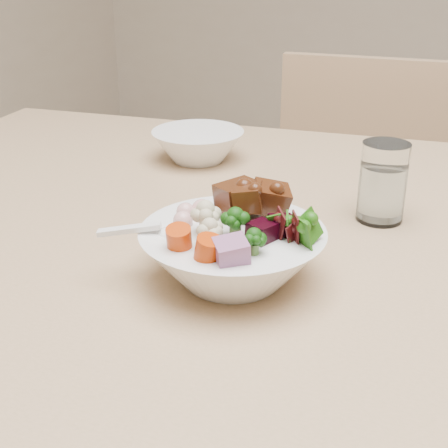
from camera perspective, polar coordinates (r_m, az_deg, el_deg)
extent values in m
cube|color=tan|center=(0.75, 19.77, -4.97)|extent=(1.85, 1.20, 0.04)
cylinder|color=tan|center=(1.49, -14.67, -7.02)|extent=(0.07, 0.07, 0.77)
cube|color=tan|center=(1.47, 10.90, -4.41)|extent=(0.45, 0.45, 0.04)
cube|color=tan|center=(1.55, 12.70, 6.29)|extent=(0.42, 0.07, 0.46)
cylinder|color=tan|center=(1.48, 2.07, -14.48)|extent=(0.03, 0.03, 0.43)
cylinder|color=tan|center=(1.44, 16.18, -16.84)|extent=(0.03, 0.03, 0.43)
cylinder|color=tan|center=(1.76, 5.51, -7.60)|extent=(0.03, 0.03, 0.43)
cylinder|color=tan|center=(1.73, 17.07, -9.34)|extent=(0.03, 0.03, 0.43)
sphere|color=black|center=(0.62, 1.04, -0.31)|extent=(0.03, 0.03, 0.03)
sphere|color=beige|center=(0.63, -1.70, 0.18)|extent=(0.04, 0.04, 0.04)
cube|color=black|center=(0.63, 5.30, -0.39)|extent=(0.03, 0.03, 0.02)
cube|color=#89527C|center=(0.58, 0.68, -2.68)|extent=(0.04, 0.04, 0.03)
cylinder|color=red|center=(0.61, -4.13, -1.46)|extent=(0.03, 0.03, 0.03)
sphere|color=#DB9D99|center=(0.66, -3.77, 0.30)|extent=(0.02, 0.02, 0.02)
ellipsoid|color=white|center=(0.64, -4.72, -0.95)|extent=(0.04, 0.04, 0.01)
cube|color=white|center=(0.64, -8.67, -0.48)|extent=(0.07, 0.04, 0.02)
cylinder|color=white|center=(0.82, 14.31, 3.71)|extent=(0.06, 0.06, 0.10)
cylinder|color=silver|center=(0.82, 14.22, 2.88)|extent=(0.05, 0.05, 0.07)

